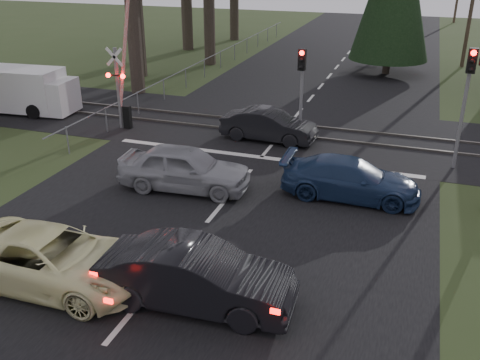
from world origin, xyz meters
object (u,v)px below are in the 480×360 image
at_px(silver_car, 185,168).
at_px(dark_hatchback, 196,277).
at_px(crossing_signal, 122,86).
at_px(dark_car_far, 269,125).
at_px(traffic_signal_center, 302,79).
at_px(white_van, 22,90).
at_px(blue_sedan, 351,179).
at_px(cream_coupe, 52,259).
at_px(traffic_signal_right, 469,86).

bearing_deg(silver_car, dark_hatchback, -157.86).
height_order(crossing_signal, dark_car_far, crossing_signal).
bearing_deg(silver_car, traffic_signal_center, -27.73).
xyz_separation_m(traffic_signal_center, dark_car_far, (-1.31, -0.33, -2.11)).
height_order(silver_car, white_van, white_van).
distance_m(crossing_signal, blue_sedan, 12.11).
distance_m(traffic_signal_center, dark_hatchback, 12.58).
bearing_deg(blue_sedan, white_van, 73.78).
xyz_separation_m(cream_coupe, blue_sedan, (6.49, 7.68, -0.04)).
distance_m(silver_car, blue_sedan, 5.83).
height_order(traffic_signal_center, blue_sedan, traffic_signal_center).
bearing_deg(traffic_signal_right, white_van, 177.14).
xyz_separation_m(silver_car, blue_sedan, (5.70, 1.20, -0.11)).
relative_size(traffic_signal_center, white_van, 0.69).
bearing_deg(blue_sedan, dark_hatchback, 159.51).
relative_size(traffic_signal_right, blue_sedan, 0.99).
distance_m(crossing_signal, white_van, 6.58).
height_order(traffic_signal_center, dark_hatchback, traffic_signal_center).
xyz_separation_m(dark_hatchback, white_van, (-15.10, 12.27, 0.36)).
xyz_separation_m(blue_sedan, white_van, (-17.74, 4.96, 0.46)).
xyz_separation_m(crossing_signal, dark_hatchback, (8.62, -11.52, -1.27)).
xyz_separation_m(cream_coupe, white_van, (-11.25, 12.64, 0.42)).
height_order(dark_hatchback, silver_car, silver_car).
height_order(crossing_signal, traffic_signal_right, crossing_signal).
relative_size(crossing_signal, white_van, 1.17).
xyz_separation_m(cream_coupe, silver_car, (0.79, 6.48, 0.07)).
bearing_deg(traffic_signal_right, dark_hatchback, -118.95).
bearing_deg(white_van, crossing_signal, -11.46).
height_order(cream_coupe, dark_hatchback, dark_hatchback).
bearing_deg(crossing_signal, dark_car_far, 4.61).
distance_m(cream_coupe, dark_hatchback, 3.87).
height_order(traffic_signal_right, dark_hatchback, traffic_signal_right).
height_order(traffic_signal_center, dark_car_far, traffic_signal_center).
bearing_deg(cream_coupe, dark_car_far, -10.97).
xyz_separation_m(crossing_signal, cream_coupe, (4.77, -11.89, -1.32)).
relative_size(cream_coupe, dark_hatchback, 1.10).
distance_m(crossing_signal, dark_car_far, 7.11).
distance_m(crossing_signal, traffic_signal_right, 14.88).
relative_size(traffic_signal_center, dark_car_far, 0.97).
relative_size(cream_coupe, white_van, 0.88).
bearing_deg(traffic_signal_center, blue_sedan, -59.62).
xyz_separation_m(traffic_signal_center, silver_car, (-2.71, -6.31, -2.00)).
bearing_deg(white_van, dark_car_far, -5.65).
relative_size(crossing_signal, blue_sedan, 1.47).
distance_m(dark_hatchback, silver_car, 6.82).
distance_m(dark_hatchback, dark_car_far, 12.19).
xyz_separation_m(traffic_signal_right, dark_hatchback, (-6.20, -11.21, -2.52)).
relative_size(traffic_signal_right, white_van, 0.79).
height_order(traffic_signal_right, blue_sedan, traffic_signal_right).
bearing_deg(crossing_signal, cream_coupe, -68.13).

